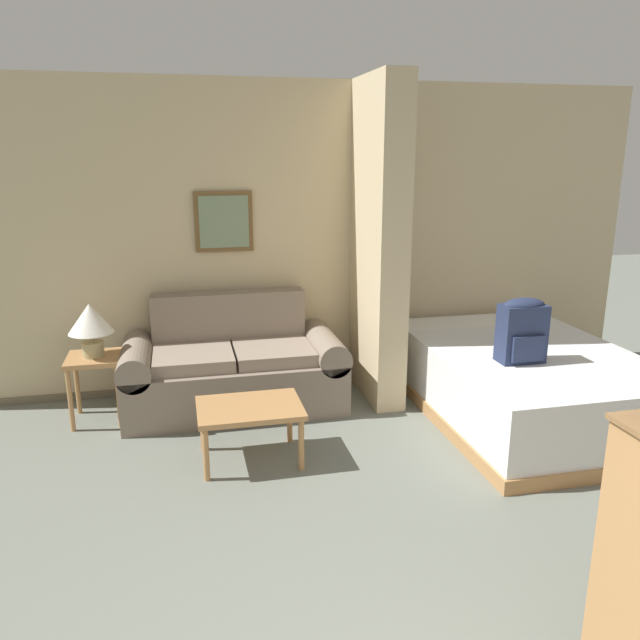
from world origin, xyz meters
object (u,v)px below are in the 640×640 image
object	(u,v)px
backpack	(522,329)
couch	(233,368)
bed	(523,381)
coffee_table	(250,412)
table_lamp	(90,322)

from	to	relation	value
backpack	couch	bearing A→B (deg)	153.79
bed	backpack	size ratio (longest dim) A/B	4.59
coffee_table	backpack	bearing A→B (deg)	0.10
coffee_table	bed	world-z (taller)	bed
couch	table_lamp	xyz separation A→B (m)	(-1.05, -0.06, 0.48)
couch	bed	bearing A→B (deg)	-17.56
coffee_table	bed	distance (m)	2.21
backpack	bed	bearing A→B (deg)	52.06
coffee_table	table_lamp	world-z (taller)	table_lamp
table_lamp	bed	size ratio (longest dim) A/B	0.19
couch	backpack	size ratio (longest dim) A/B	3.74
coffee_table	backpack	xyz separation A→B (m)	(1.97, 0.00, 0.45)
table_lamp	coffee_table	bearing A→B (deg)	-40.52
couch	coffee_table	world-z (taller)	couch
couch	table_lamp	bearing A→B (deg)	-176.52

